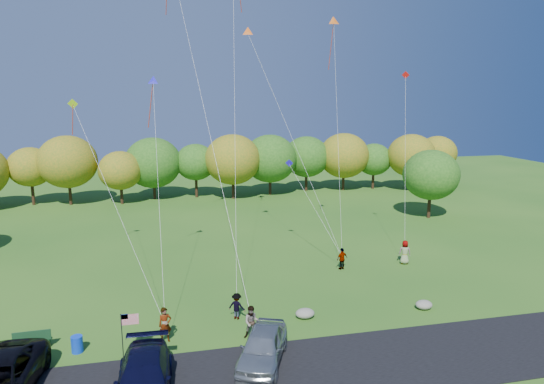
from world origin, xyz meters
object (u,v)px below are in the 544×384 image
Objects in this scene: minivan_navy at (144,379)px; flyer_e at (405,252)px; minivan_silver at (263,347)px; park_bench at (32,339)px; trash_barrel at (77,344)px; flyer_a at (165,325)px; flyer_b at (252,322)px; flyer_d at (342,259)px; flyer_c at (237,306)px.

flyer_e is at bearing 36.78° from minivan_navy.
minivan_silver reaches higher than park_bench.
flyer_e is at bearing 20.43° from trash_barrel.
flyer_b is (4.64, -0.63, -0.05)m from flyer_a.
flyer_b is at bearing 39.72° from minivan_navy.
flyer_b reaches higher than trash_barrel.
trash_barrel is at bearing 37.95° from flyer_e.
flyer_d is at bearing 76.31° from minivan_silver.
minivan_silver reaches higher than trash_barrel.
flyer_c is at bearing 16.61° from flyer_d.
flyer_c reaches higher than park_bench.
trash_barrel is at bearing -172.28° from flyer_b.
flyer_a is 1.02× the size of flyer_e.
minivan_silver is at bearing 34.60° from flyer_d.
flyer_b is 2.53m from flyer_c.
flyer_a reaches higher than flyer_b.
minivan_silver reaches higher than flyer_c.
flyer_e is (19.57, 13.39, 0.04)m from minivan_navy.
flyer_c is 15.88m from flyer_e.
flyer_a is at bearing -8.59° from park_bench.
minivan_navy is at bearing -141.75° from minivan_silver.
minivan_silver is 2.71× the size of flyer_b.
trash_barrel is (-3.53, 4.79, -0.47)m from minivan_navy.
flyer_c is 0.95× the size of flyer_d.
flyer_a is at bearing 42.04° from flyer_e.
park_bench is (-11.00, -1.08, -0.25)m from flyer_c.
minivan_silver is 2.94× the size of flyer_d.
flyer_a is 4.58m from flyer_c.
park_bench is (-6.82, 0.77, -0.42)m from flyer_a.
minivan_navy is 4.99m from flyer_a.
park_bench is 2.13× the size of trash_barrel.
minivan_navy reaches higher than flyer_c.
flyer_b reaches higher than park_bench.
flyer_a is 2.21× the size of trash_barrel.
minivan_silver is 12.22m from park_bench.
park_bench is at bearing 159.01° from flyer_a.
flyer_e is (5.28, 0.08, 0.10)m from flyer_d.
flyer_a is at bearing -176.78° from flyer_b.
flyer_a is 4.68m from flyer_b.
trash_barrel is at bearing 43.98° from flyer_c.
flyer_a is 6.87m from park_bench.
trash_barrel is (2.33, -0.88, -0.11)m from park_bench.
flyer_a is 4.52m from trash_barrel.
flyer_d reaches higher than trash_barrel.
flyer_c is at bearing 111.41° from flyer_b.
minivan_navy is 3.13× the size of park_bench.
minivan_silver is 5.75m from flyer_a.
trash_barrel is (-4.48, -0.11, -0.53)m from flyer_a.
flyer_c is at bearing 118.25° from minivan_silver.
flyer_e reaches higher than flyer_c.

